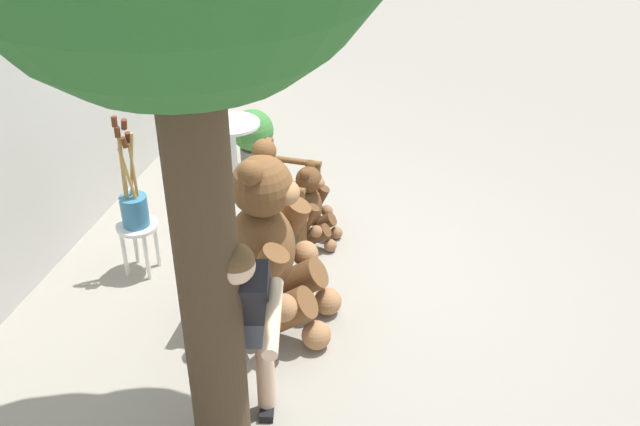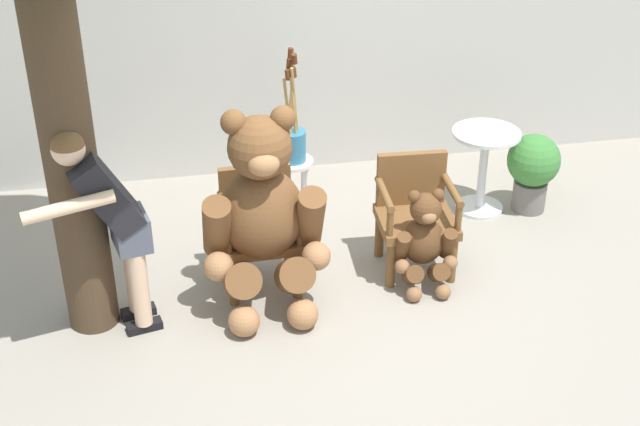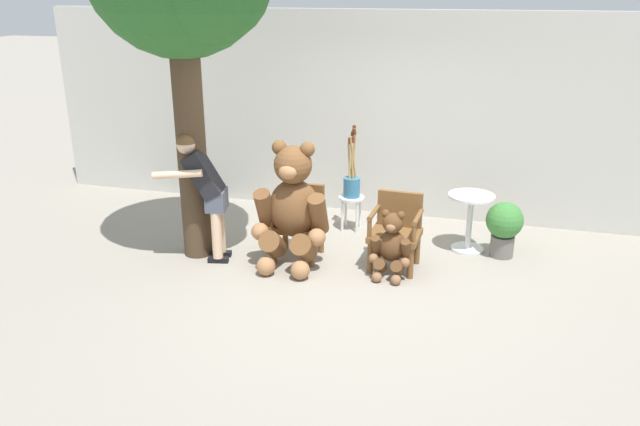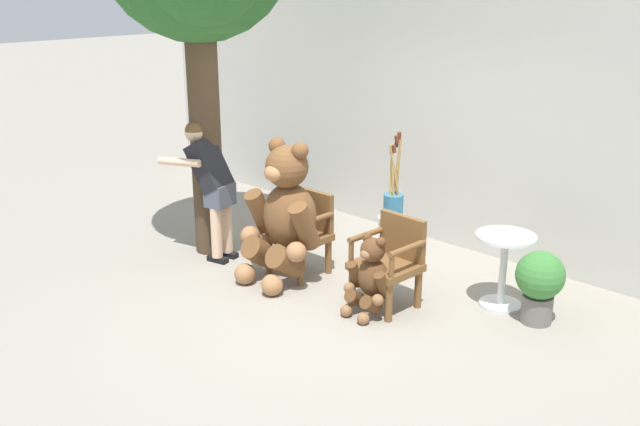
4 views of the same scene
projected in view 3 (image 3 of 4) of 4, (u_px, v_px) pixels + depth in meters
The scene contains 11 objects.
ground_plane at pixel (335, 280), 6.95m from camera, with size 60.00×60.00×0.00m, color gray.
back_wall at pixel (379, 115), 8.64m from camera, with size 10.00×0.16×2.80m, color beige.
wooden_chair_left at pixel (299, 219), 7.44m from camera, with size 0.57×0.53×0.86m.
wooden_chair_right at pixel (396, 229), 7.14m from camera, with size 0.58×0.55×0.86m.
teddy_bear_large at pixel (292, 206), 7.11m from camera, with size 0.88×0.82×1.46m.
teddy_bear_small at pixel (391, 245), 6.91m from camera, with size 0.46×0.44×0.77m.
person_visitor at pixel (206, 187), 7.17m from camera, with size 0.76×0.59×1.52m.
white_stool at pixel (351, 204), 8.28m from camera, with size 0.34×0.34×0.46m.
brush_bucket at pixel (352, 182), 8.17m from camera, with size 0.22×0.22×0.95m.
round_side_table at pixel (470, 216), 7.58m from camera, with size 0.56×0.56×0.72m.
potted_plant at pixel (504, 225), 7.43m from camera, with size 0.44×0.44×0.68m.
Camera 3 is at (1.54, -6.08, 3.07)m, focal length 35.00 mm.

